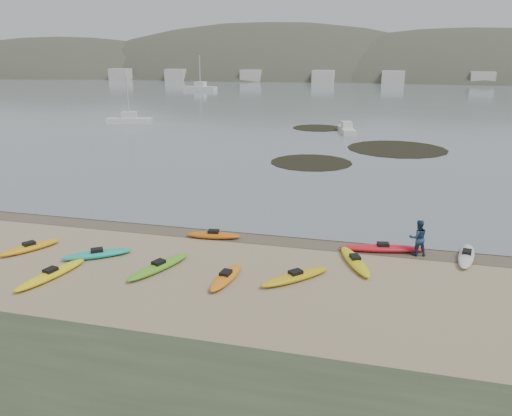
# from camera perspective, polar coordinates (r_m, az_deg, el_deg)

# --- Properties ---
(ground) EXTENTS (600.00, 600.00, 0.00)m
(ground) POSITION_cam_1_polar(r_m,az_deg,el_deg) (26.95, 0.00, -3.05)
(ground) COLOR tan
(ground) RESTS_ON ground
(wet_sand) EXTENTS (60.00, 60.00, 0.00)m
(wet_sand) POSITION_cam_1_polar(r_m,az_deg,el_deg) (26.67, -0.16, -3.26)
(wet_sand) COLOR brown
(wet_sand) RESTS_ON ground
(water) EXTENTS (1200.00, 1200.00, 0.00)m
(water) POSITION_cam_1_polar(r_m,az_deg,el_deg) (324.68, 13.69, 15.17)
(water) COLOR slate
(water) RESTS_ON ground
(kayaks) EXTENTS (22.55, 10.28, 0.34)m
(kayaks) POSITION_cam_1_polar(r_m,az_deg,el_deg) (23.40, -2.66, -5.86)
(kayaks) COLOR silver
(kayaks) RESTS_ON ground
(person_east) EXTENTS (1.03, 0.89, 1.79)m
(person_east) POSITION_cam_1_polar(r_m,az_deg,el_deg) (25.17, 18.03, -3.26)
(person_east) COLOR navy
(person_east) RESTS_ON ground
(kelp_mats) EXTENTS (18.01, 28.34, 0.04)m
(kelp_mats) POSITION_cam_1_polar(r_m,az_deg,el_deg) (53.45, 11.33, 6.89)
(kelp_mats) COLOR black
(kelp_mats) RESTS_ON water
(moored_boats) EXTENTS (95.26, 89.73, 1.24)m
(moored_boats) POSITION_cam_1_polar(r_m,az_deg,el_deg) (113.09, 15.39, 12.23)
(moored_boats) COLOR silver
(moored_boats) RESTS_ON ground
(far_hills) EXTENTS (550.00, 135.00, 80.00)m
(far_hills) POSITION_cam_1_polar(r_m,az_deg,el_deg) (222.39, 23.11, 9.40)
(far_hills) COLOR #384235
(far_hills) RESTS_ON ground
(far_town) EXTENTS (199.00, 5.00, 4.00)m
(far_town) POSITION_cam_1_polar(r_m,az_deg,el_deg) (169.64, 14.68, 14.26)
(far_town) COLOR beige
(far_town) RESTS_ON ground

